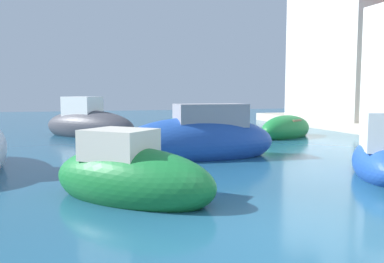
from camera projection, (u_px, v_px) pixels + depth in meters
The scene contains 8 objects.
ground at pixel (300, 239), 5.45m from camera, with size 80.00×80.00×0.00m, color #1E5170.
moored_boat_1 at pixel (198, 123), 20.96m from camera, with size 4.39×2.45×1.51m.
moored_boat_2 at pixel (382, 157), 9.44m from camera, with size 2.68×3.21×1.79m.
moored_boat_3 at pixel (131, 177), 7.43m from camera, with size 3.41×3.34×1.58m.
moored_boat_4 at pixel (200, 140), 12.24m from camera, with size 4.88×1.88×1.99m.
moored_boat_6 at pixel (88, 125), 18.18m from camera, with size 4.67×4.78×2.13m.
moored_boat_9 at pixel (286, 129), 17.88m from camera, with size 3.76×3.07×1.26m.
waterfront_building_annex at pixel (359, 40), 22.99m from camera, with size 5.96×7.03×8.77m.
Camera 1 is at (-2.93, -4.64, 1.97)m, focal length 37.70 mm.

